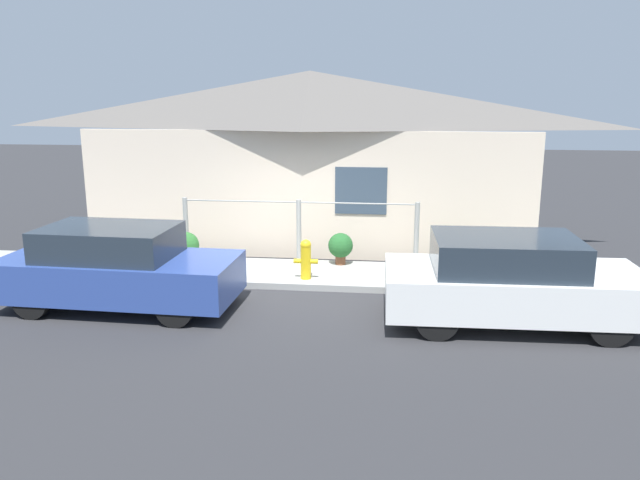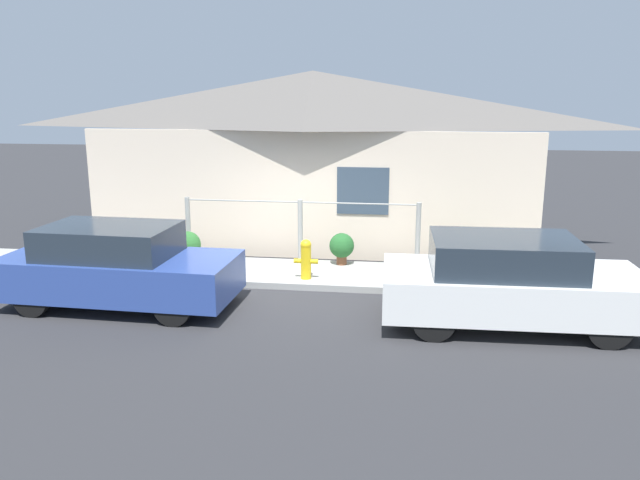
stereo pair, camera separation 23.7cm
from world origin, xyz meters
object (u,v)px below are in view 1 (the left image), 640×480
car_left (118,268)px  fire_hydrant (306,258)px  potted_plant_by_fence (186,247)px  potted_plant_corner (464,255)px  car_right (511,281)px  potted_plant_near_hydrant (341,246)px

car_left → fire_hydrant: (2.95, 1.63, -0.18)m
potted_plant_by_fence → potted_plant_corner: bearing=1.6°
car_right → potted_plant_near_hydrant: 3.97m
potted_plant_near_hydrant → car_left: bearing=-142.3°
fire_hydrant → potted_plant_near_hydrant: 1.22m
fire_hydrant → potted_plant_near_hydrant: size_ratio=1.17×
potted_plant_by_fence → potted_plant_corner: size_ratio=1.13×
fire_hydrant → potted_plant_by_fence: 2.68m
car_left → potted_plant_near_hydrant: 4.44m
potted_plant_corner → potted_plant_by_fence: bearing=-178.4°
car_left → potted_plant_by_fence: car_left is taller
car_right → potted_plant_corner: size_ratio=6.81×
car_right → fire_hydrant: car_right is taller
car_left → potted_plant_near_hydrant: size_ratio=6.09×
car_left → fire_hydrant: car_left is taller
car_left → car_right: 6.41m
car_right → fire_hydrant: size_ratio=5.29×
fire_hydrant → potted_plant_corner: size_ratio=1.29×
car_right → potted_plant_near_hydrant: (-2.89, 2.72, -0.20)m
fire_hydrant → potted_plant_by_fence: (-2.58, 0.74, -0.03)m
car_left → car_right: bearing=1.9°
car_left → potted_plant_near_hydrant: bearing=39.6°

